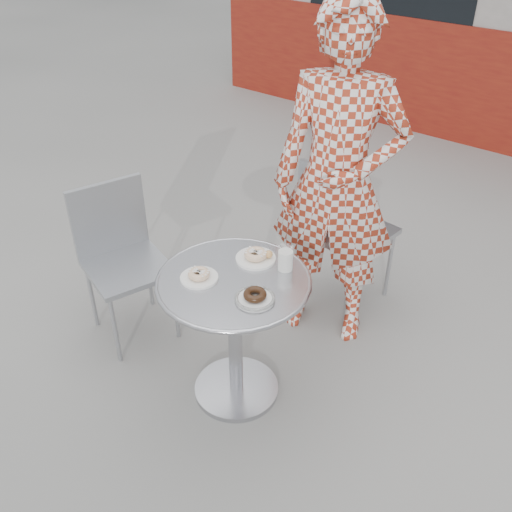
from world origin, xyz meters
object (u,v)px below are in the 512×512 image
Objects in this scene: chair_left at (131,292)px; plate_far at (256,256)px; plate_near at (199,276)px; bistro_table at (234,310)px; milk_cup at (285,259)px; seated_person at (338,183)px; plate_checker at (255,297)px; chair_far at (345,258)px.

plate_far is (0.70, 0.17, 0.43)m from chair_left.
chair_left is 0.74m from plate_near.
bistro_table is 0.82× the size of chair_left.
plate_near is at bearing -130.85° from milk_cup.
plate_far reaches higher than bistro_table.
chair_left is at bearing 179.76° from bistro_table.
chair_left is 5.12× the size of plate_near.
plate_checker is (0.09, -0.74, -0.17)m from seated_person.
plate_checker is 1.48× the size of milk_cup.
bistro_table is 0.31m from milk_cup.
chair_far is 1.09m from plate_checker.
plate_near is at bearing -172.77° from plate_checker.
plate_far is 0.28m from plate_near.
bistro_table is 0.39× the size of seated_person.
chair_left is 0.98m from milk_cup.
chair_left is 0.48× the size of seated_person.
plate_checker is at bearing -75.07° from chair_left.
chair_far is 0.64m from seated_person.
plate_far is 1.08× the size of plate_checker.
seated_person is 9.70× the size of plate_far.
chair_far is at bearing 88.11° from plate_far.
seated_person is at bearing 77.05° from plate_near.
chair_left is at bearing 176.45° from plate_checker.
plate_near is (-0.13, -1.03, 0.41)m from chair_far.
seated_person reaches higher than milk_cup.
chair_far is 1.19m from chair_left.
seated_person is 10.53× the size of plate_checker.
chair_left reaches higher than bistro_table.
plate_near is 1.45× the size of milk_cup.
seated_person is at bearing 96.96° from plate_checker.
chair_far is at bearing 89.39° from bistro_table.
bistro_table is 0.23m from plate_near.
plate_near is (-0.10, -0.26, -0.00)m from plate_far.
plate_near is (0.60, -0.09, 0.43)m from chair_left.
chair_left is 1.20m from seated_person.
bistro_table is 6.07× the size of milk_cup.
seated_person is at bearing -29.95° from chair_left.
plate_far is (-0.02, 0.17, 0.18)m from bistro_table.
plate_checker is at bearing 104.83° from chair_far.
seated_person is at bearing 108.43° from chair_far.
chair_far is 7.88× the size of milk_cup.
plate_far is at bearing 68.84° from plate_near.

